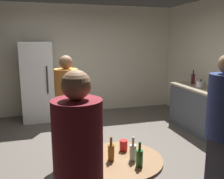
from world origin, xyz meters
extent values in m
cube|color=#5B544C|center=(0.00, 0.00, -0.05)|extent=(5.20, 5.20, 0.10)
cube|color=silver|center=(0.00, 2.63, 1.35)|extent=(5.32, 0.06, 2.70)
cube|color=white|center=(-0.93, 2.20, 0.90)|extent=(0.70, 0.65, 1.80)
cube|color=#262628|center=(-0.72, 1.86, 0.99)|extent=(0.03, 0.03, 0.60)
cube|color=#4C515B|center=(2.28, 0.36, 0.43)|extent=(0.60, 1.85, 0.86)
cube|color=tan|center=(2.28, 0.36, 0.88)|extent=(0.64, 1.89, 0.04)
cylinder|color=#B2B2B7|center=(2.23, 0.54, 0.97)|extent=(0.17, 0.17, 0.14)
sphere|color=black|center=(2.23, 0.54, 1.06)|extent=(0.04, 0.04, 0.04)
cone|color=#B2B2B7|center=(2.35, 0.54, 0.98)|extent=(0.09, 0.04, 0.06)
cylinder|color=#3F141E|center=(2.32, 0.95, 1.01)|extent=(0.08, 0.08, 0.22)
cylinder|color=#3F141E|center=(2.32, 0.95, 1.17)|extent=(0.03, 0.03, 0.09)
cylinder|color=olive|center=(-0.15, -1.57, 0.72)|extent=(0.80, 0.80, 0.03)
cylinder|color=#8C5919|center=(-0.25, -1.58, 0.81)|extent=(0.06, 0.06, 0.15)
cylinder|color=#8C5919|center=(-0.25, -1.58, 0.93)|extent=(0.02, 0.02, 0.08)
cylinder|color=#593314|center=(-0.32, -1.34, 0.81)|extent=(0.06, 0.06, 0.15)
cylinder|color=#593314|center=(-0.32, -1.34, 0.93)|extent=(0.02, 0.02, 0.08)
cylinder|color=#26662D|center=(-0.04, -1.75, 0.81)|extent=(0.06, 0.06, 0.15)
cylinder|color=#26662D|center=(-0.04, -1.75, 0.93)|extent=(0.02, 0.02, 0.08)
cylinder|color=silver|center=(-0.05, -1.63, 0.81)|extent=(0.06, 0.06, 0.15)
cylinder|color=silver|center=(-0.05, -1.63, 0.93)|extent=(0.02, 0.02, 0.08)
cylinder|color=red|center=(-0.07, -1.41, 0.79)|extent=(0.08, 0.08, 0.11)
cylinder|color=maroon|center=(-0.63, -2.09, 1.15)|extent=(0.44, 0.44, 0.65)
sphere|color=tan|center=(-0.63, -2.09, 1.57)|extent=(0.19, 0.19, 0.19)
cube|color=#2D2D38|center=(-0.50, -0.13, 0.40)|extent=(0.27, 0.24, 0.81)
cylinder|color=orange|center=(-0.50, -0.13, 1.13)|extent=(0.44, 0.44, 0.64)
sphere|color=#8C6647|center=(-0.50, -0.13, 1.54)|extent=(0.19, 0.19, 0.19)
cube|color=#2D2D38|center=(0.95, -1.62, 0.42)|extent=(0.24, 0.27, 0.85)
cylinder|color=navy|center=(0.95, -1.62, 1.18)|extent=(0.44, 0.44, 0.67)
camera|label=1|loc=(-0.84, -3.65, 1.85)|focal=39.59mm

